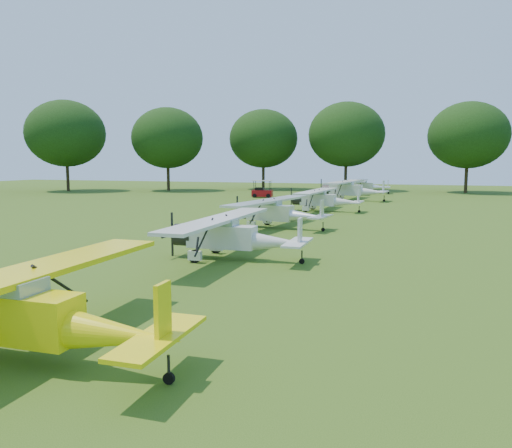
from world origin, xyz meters
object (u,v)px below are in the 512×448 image
Objects in this scene: aircraft_4 at (277,210)px; aircraft_5 at (323,198)px; aircraft_6 at (351,188)px; aircraft_3 at (232,233)px; golf_cart at (262,192)px; aircraft_2 at (29,310)px; aircraft_7 at (365,185)px.

aircraft_4 is 11.78m from aircraft_5.
aircraft_4 is 0.85× the size of aircraft_6.
golf_cart is (-10.17, 36.66, -0.47)m from aircraft_3.
aircraft_2 is at bearing -84.10° from aircraft_6.
aircraft_6 reaches higher than aircraft_3.
golf_cart reaches higher than aircraft_3.
golf_cart reaches higher than aircraft_2.
aircraft_4 is (-0.93, 10.40, 0.00)m from aircraft_3.
aircraft_6 is 10.82m from golf_cart.
aircraft_5 is at bearing 89.50° from aircraft_2.
aircraft_3 is 34.93m from aircraft_6.
aircraft_5 is at bearing -94.81° from aircraft_7.
aircraft_5 reaches higher than aircraft_7.
aircraft_4 is at bearing 91.69° from aircraft_2.
aircraft_3 is 3.88× the size of golf_cart.
golf_cart is (-10.87, -11.52, -0.45)m from aircraft_7.
aircraft_2 is 1.01× the size of aircraft_4.
aircraft_5 is at bearing 94.86° from aircraft_4.
aircraft_5 is 1.01× the size of aircraft_7.
aircraft_4 reaches higher than aircraft_3.
aircraft_5 is at bearing 89.92° from aircraft_3.
aircraft_2 is 22.20m from aircraft_4.
aircraft_7 is 15.85m from golf_cart.
aircraft_3 is at bearing -93.75° from aircraft_7.
golf_cart is at bearing 127.65° from aircraft_5.
aircraft_5 is (0.78, 11.76, -0.01)m from aircraft_4.
aircraft_2 is at bearing -93.54° from aircraft_7.
aircraft_4 reaches higher than aircraft_7.
aircraft_4 is 24.57m from aircraft_6.
aircraft_2 is at bearing -85.75° from golf_cart.
aircraft_3 is (-0.05, 11.78, -0.03)m from aircraft_2.
aircraft_6 reaches higher than aircraft_4.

